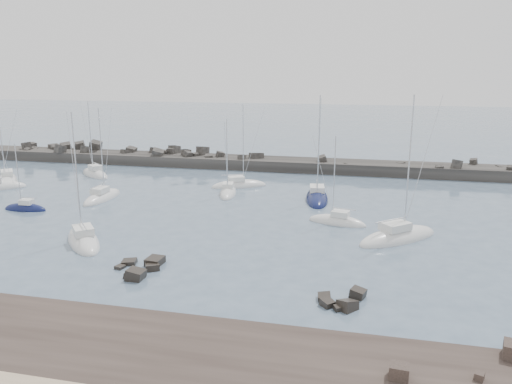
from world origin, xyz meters
TOP-DOWN VIEW (x-y plane):
  - ground at (0.00, 0.00)m, footprint 400.00×400.00m
  - rock_shelf at (0.10, -22.00)m, footprint 140.00×12.00m
  - rock_cluster_near at (-3.25, -8.85)m, footprint 4.15×4.96m
  - rock_cluster_far at (14.06, -11.33)m, footprint 3.75×3.70m
  - breakwater at (-8.04, 38.03)m, footprint 115.00×7.19m
  - sailboat_1 at (-38.72, 18.51)m, footprint 9.19×10.24m
  - sailboat_2 at (-25.65, 5.63)m, footprint 5.61×1.87m
  - sailboat_3 at (-19.05, 12.53)m, footprint 2.80×8.31m
  - sailboat_4 at (-2.94, 23.58)m, footprint 8.56×5.96m
  - sailboat_5 at (-12.04, -3.52)m, footprint 7.86×8.56m
  - sailboat_6 at (-3.30, 18.92)m, footprint 3.49×7.44m
  - sailboat_7 at (18.93, 4.50)m, footprint 9.51×9.02m
  - sailboat_8 at (9.14, 18.63)m, footprint 4.13×9.76m
  - sailboat_9 at (12.50, 8.63)m, footprint 7.03×3.62m
  - sailboat_13 at (-27.94, 26.01)m, footprint 7.99×6.88m

SIDE VIEW (x-z plane):
  - ground at x=0.00m, z-range 0.00..0.00m
  - rock_shelf at x=0.10m, z-range -0.95..0.98m
  - sailboat_2 at x=-25.65m, z-range -4.39..4.66m
  - sailboat_4 at x=-2.94m, z-range -6.41..6.68m
  - sailboat_6 at x=-3.30m, z-range -5.59..5.86m
  - sailboat_9 at x=12.50m, z-range -5.28..5.56m
  - rock_cluster_near at x=-3.25m, z-range -0.59..0.88m
  - sailboat_8 at x=9.14m, z-range -7.33..7.63m
  - sailboat_3 at x=-19.05m, z-range -6.43..6.73m
  - sailboat_1 at x=-38.72m, z-range -8.16..8.46m
  - sailboat_5 at x=-12.04m, z-range -6.93..7.24m
  - sailboat_7 at x=18.93m, z-range -7.77..8.08m
  - sailboat_13 at x=-27.94m, z-range -6.37..6.69m
  - rock_cluster_far at x=14.06m, z-range -0.57..0.89m
  - breakwater at x=-8.04m, z-range -2.30..2.87m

